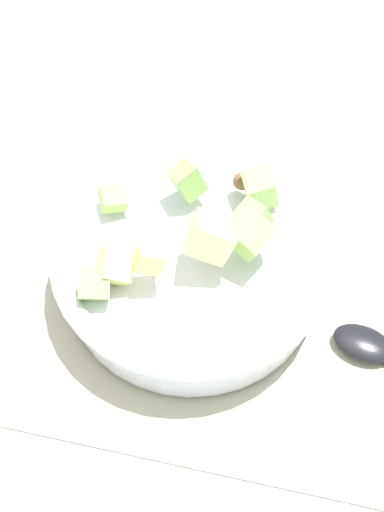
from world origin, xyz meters
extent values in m
plane|color=silver|center=(0.00, 0.00, 0.00)|extent=(2.40, 2.40, 0.00)
cube|color=#BCB299|center=(0.00, 0.00, 0.00)|extent=(0.44, 0.33, 0.01)
cylinder|color=white|center=(0.02, -0.01, 0.03)|extent=(0.24, 0.24, 0.06)
torus|color=white|center=(0.02, -0.01, 0.06)|extent=(0.26, 0.26, 0.02)
cube|color=#93C160|center=(0.04, -0.07, 0.09)|extent=(0.04, 0.03, 0.04)
cube|color=#A3CC6B|center=(0.09, 0.05, 0.07)|extent=(0.04, 0.04, 0.05)
sphere|color=brown|center=(-0.01, -0.09, 0.08)|extent=(0.03, 0.03, 0.03)
cube|color=#E5D684|center=(0.05, 0.03, 0.10)|extent=(0.03, 0.03, 0.03)
cube|color=#A3CC6B|center=(-0.03, -0.03, 0.10)|extent=(0.04, 0.04, 0.04)
cube|color=#E5D684|center=(0.08, 0.03, 0.08)|extent=(0.04, 0.04, 0.04)
cube|color=#9EC656|center=(-0.03, -0.01, 0.10)|extent=(0.05, 0.05, 0.04)
cube|color=#A3CC6B|center=(-0.03, -0.08, 0.08)|extent=(0.04, 0.04, 0.04)
cube|color=#9EC656|center=(0.10, -0.04, 0.08)|extent=(0.03, 0.03, 0.03)
cube|color=beige|center=(0.00, 0.00, 0.10)|extent=(0.05, 0.04, 0.05)
ellipsoid|color=black|center=(-0.15, 0.02, 0.01)|extent=(0.06, 0.05, 0.01)
camera|label=1|loc=(-0.06, 0.33, 0.56)|focal=46.24mm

